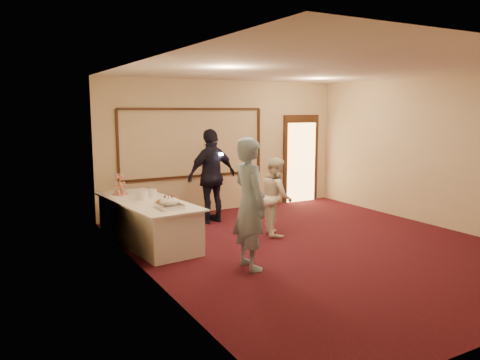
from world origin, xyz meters
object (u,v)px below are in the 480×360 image
plate_stack_a (143,195)px  woman (276,196)px  plate_stack_b (152,193)px  buffet_table (147,222)px  pavlova_tray (169,203)px  cupcake_stand (120,186)px  man (250,204)px  tart (163,202)px  guest (212,176)px

plate_stack_a → woman: size_ratio=0.13×
plate_stack_a → plate_stack_b: size_ratio=1.11×
buffet_table → pavlova_tray: (0.12, -0.78, 0.46)m
cupcake_stand → woman: size_ratio=0.30×
man → cupcake_stand: bearing=25.1°
man → woman: size_ratio=1.33×
plate_stack_a → plate_stack_b: (0.22, 0.16, -0.01)m
plate_stack_a → tart: bearing=-69.5°
plate_stack_a → man: bearing=-65.8°
man → woman: (1.39, 1.38, -0.24)m
buffet_table → plate_stack_b: bearing=54.4°
buffet_table → guest: (1.67, 0.85, 0.59)m
pavlova_tray → woman: bearing=4.6°
woman → cupcake_stand: bearing=82.0°
plate_stack_b → man: man is taller
pavlova_tray → guest: (1.55, 1.63, 0.13)m
cupcake_stand → plate_stack_b: 0.69m
cupcake_stand → woman: woman is taller
guest → woman: bearing=103.6°
tart → guest: 1.97m
tart → cupcake_stand: bearing=109.0°
buffet_table → tart: tart is taller
plate_stack_a → man: 2.31m
pavlova_tray → man: (0.79, -1.21, 0.13)m
plate_stack_b → tart: plate_stack_b is taller
pavlova_tray → tart: 0.40m
plate_stack_a → guest: guest is taller
tart → plate_stack_b: bearing=87.4°
plate_stack_a → tart: size_ratio=0.69×
plate_stack_a → woman: (2.33, -0.72, -0.12)m
plate_stack_a → woman: bearing=-17.1°
man → guest: size_ratio=1.00×
buffet_table → woman: (2.30, -0.61, 0.34)m
man → guest: same height
cupcake_stand → man: man is taller
buffet_table → plate_stack_a: (-0.03, 0.11, 0.46)m
cupcake_stand → buffet_table: bearing=-72.6°
plate_stack_b → tart: (-0.03, -0.66, -0.04)m
plate_stack_a → man: (0.94, -2.10, 0.13)m
buffet_table → plate_stack_b: plate_stack_b is taller
cupcake_stand → tart: bearing=-71.0°
cupcake_stand → plate_stack_b: bearing=-50.4°
man → tart: bearing=27.7°
cupcake_stand → woman: (2.55, -1.40, -0.19)m
buffet_table → man: (0.92, -1.99, 0.59)m
plate_stack_b → woman: size_ratio=0.11×
buffet_table → pavlova_tray: pavlova_tray is taller
pavlova_tray → cupcake_stand: size_ratio=1.20×
guest → man: bearing=65.4°
plate_stack_a → guest: size_ratio=0.10×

